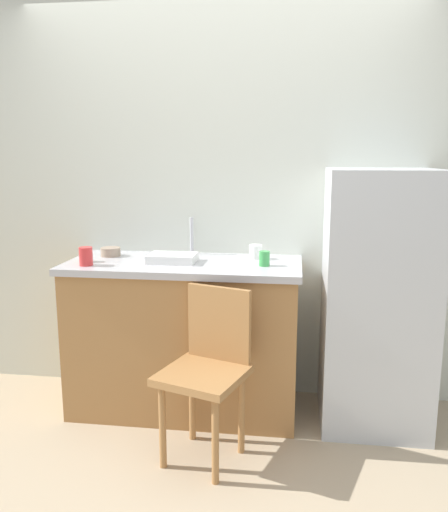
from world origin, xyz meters
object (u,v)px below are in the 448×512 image
at_px(dish_tray, 172,258).
at_px(cup_white, 256,252).
at_px(cup_red, 86,256).
at_px(terracotta_bowl, 111,252).
at_px(cup_green, 264,259).
at_px(cup_orange, 85,256).
at_px(refrigerator, 377,299).
at_px(chair, 208,365).

bearing_deg(dish_tray, cup_white, 19.47).
distance_m(cup_red, cup_white, 1.01).
bearing_deg(terracotta_bowl, cup_green, -9.43).
xyz_separation_m(dish_tray, cup_orange, (-0.52, -0.06, 0.01)).
xyz_separation_m(cup_orange, cup_red, (0.05, -0.10, 0.02)).
relative_size(refrigerator, cup_red, 13.96).
distance_m(chair, cup_green, 0.71).
xyz_separation_m(refrigerator, dish_tray, (-1.20, -0.03, 0.22)).
relative_size(chair, cup_green, 10.35).
bearing_deg(refrigerator, terracotta_bowl, 176.22).
bearing_deg(cup_green, cup_red, -172.83).
xyz_separation_m(refrigerator, chair, (-0.91, -0.50, -0.25)).
height_order(terracotta_bowl, cup_red, cup_red).
bearing_deg(cup_white, cup_green, -71.84).
distance_m(cup_orange, cup_red, 0.11).
relative_size(refrigerator, cup_green, 17.36).
distance_m(dish_tray, cup_red, 0.50).
height_order(refrigerator, dish_tray, refrigerator).
bearing_deg(refrigerator, cup_green, -175.12).
xyz_separation_m(chair, cup_white, (0.19, 0.65, 0.48)).
height_order(refrigerator, cup_orange, refrigerator).
xyz_separation_m(terracotta_bowl, cup_red, (-0.04, -0.29, 0.03)).
bearing_deg(cup_white, chair, -106.30).
height_order(terracotta_bowl, cup_white, cup_white).
distance_m(cup_green, cup_orange, 1.07).
height_order(refrigerator, terracotta_bowl, refrigerator).
distance_m(chair, cup_white, 0.83).
height_order(chair, cup_green, cup_green).
bearing_deg(cup_orange, cup_green, 1.48).
height_order(chair, cup_red, cup_red).
height_order(dish_tray, cup_white, cup_white).
relative_size(terracotta_bowl, cup_green, 1.43).
relative_size(cup_green, cup_orange, 1.18).
xyz_separation_m(cup_green, cup_orange, (-1.07, -0.03, -0.01)).
height_order(cup_red, cup_white, cup_red).
distance_m(refrigerator, cup_white, 0.77).
relative_size(chair, dish_tray, 3.18).
distance_m(terracotta_bowl, cup_white, 0.92).
bearing_deg(terracotta_bowl, dish_tray, -17.11).
xyz_separation_m(cup_red, cup_white, (0.96, 0.33, -0.01)).
height_order(refrigerator, chair, refrigerator).
xyz_separation_m(dish_tray, terracotta_bowl, (-0.43, 0.13, 0.00)).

